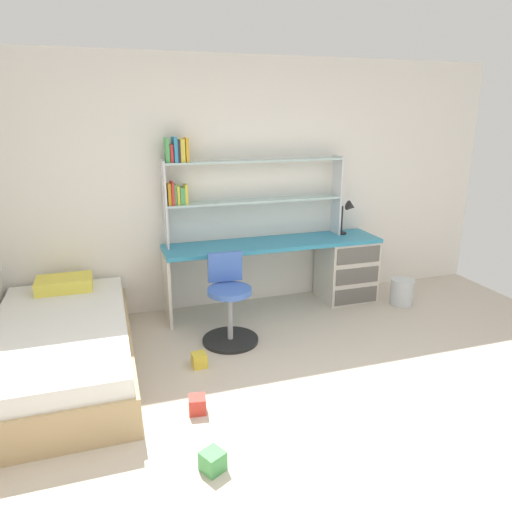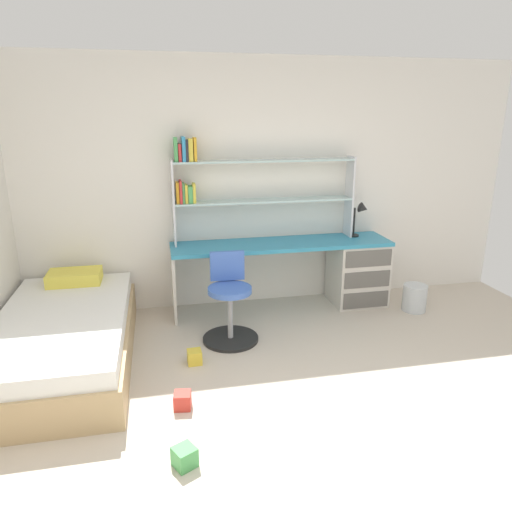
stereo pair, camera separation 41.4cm
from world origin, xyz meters
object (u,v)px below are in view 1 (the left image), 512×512
Objects in this scene: desk at (327,265)px; toy_block_red_1 at (197,405)px; bookshelf_hutch at (230,181)px; waste_bin at (402,292)px; toy_block_yellow_0 at (199,360)px; swivel_chair at (229,308)px; toy_block_green_2 at (213,461)px; bed_platform at (62,348)px; desk_lamp at (349,212)px.

toy_block_red_1 is (-1.79, -1.63, -0.36)m from desk.
bookshelf_hutch reaches higher than waste_bin.
bookshelf_hutch is 2.25m from waste_bin.
waste_bin is at bearing 15.06° from toy_block_yellow_0.
bookshelf_hutch reaches higher than toy_block_yellow_0.
swivel_chair reaches higher than desk.
toy_block_yellow_0 is (-0.60, -1.16, -1.32)m from bookshelf_hutch.
bookshelf_hutch is at bearing 62.75° from toy_block_yellow_0.
desk is 19.29× the size of toy_block_red_1.
bookshelf_hutch is at bearing 73.31° from swivel_chair.
desk is 2.84× the size of swivel_chair.
toy_block_red_1 is (-0.14, -0.62, 0.00)m from toy_block_yellow_0.
bookshelf_hutch is at bearing 164.36° from waste_bin.
swivel_chair is at bearing 71.86° from toy_block_green_2.
toy_block_yellow_0 is 1.22m from toy_block_green_2.
swivel_chair reaches higher than waste_bin.
bed_platform is 1.29m from toy_block_red_1.
swivel_chair reaches higher than toy_block_red_1.
toy_block_green_2 is (-0.02, -0.59, 0.00)m from toy_block_red_1.
desk_lamp is at bearing 29.11° from toy_block_yellow_0.
desk_lamp is at bearing -3.64° from bookshelf_hutch.
waste_bin is (2.04, 0.26, -0.18)m from swivel_chair.
desk_lamp is 3.23× the size of toy_block_yellow_0.
bookshelf_hutch is 6.66× the size of waste_bin.
waste_bin reaches higher than toy_block_green_2.
bookshelf_hutch is 1.32m from swivel_chair.
desk_lamp is at bearing 23.63° from swivel_chair.
bed_platform is at bearing 122.05° from toy_block_green_2.
desk is at bearing -7.89° from bookshelf_hutch.
toy_block_yellow_0 is at bearing -148.66° from desk.
bed_platform reaches higher than toy_block_yellow_0.
desk_lamp is 1.07m from waste_bin.
desk_lamp reaches higher than toy_block_green_2.
toy_block_yellow_0 is at bearing -13.18° from bed_platform.
toy_block_yellow_0 is 0.95× the size of toy_block_green_2.
waste_bin is 2.42× the size of toy_block_yellow_0.
swivel_chair is (-1.29, -0.62, -0.09)m from desk.
desk is 19.55× the size of toy_block_yellow_0.
waste_bin is 2.84m from toy_block_red_1.
toy_block_green_2 is at bearing -108.14° from swivel_chair.
desk_lamp is (1.33, -0.08, -0.38)m from bookshelf_hutch.
toy_block_green_2 is (-1.82, -2.22, -0.36)m from desk.
swivel_chair reaches higher than toy_block_green_2.
desk is 1.44m from bookshelf_hutch.
desk is at bearing 25.63° from swivel_chair.
toy_block_green_2 is at bearing -92.08° from toy_block_red_1.
desk is 1.11× the size of bed_platform.
bed_platform is at bearing -164.47° from desk.
bookshelf_hutch is 0.92× the size of bed_platform.
desk reaches higher than toy_block_green_2.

